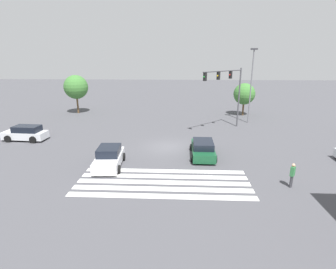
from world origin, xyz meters
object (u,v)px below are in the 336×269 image
at_px(tree_corner_b, 244,94).
at_px(tree_corner_a, 76,87).
at_px(traffic_signal_mast, 229,85).
at_px(car_4, 26,133).
at_px(car_1, 109,158).
at_px(pedestrian, 292,174).
at_px(street_light_pole_a, 251,80).
at_px(car_2, 203,149).

bearing_deg(tree_corner_b, tree_corner_a, 179.00).
distance_m(tree_corner_a, tree_corner_b, 25.17).
bearing_deg(traffic_signal_mast, car_4, -31.59).
bearing_deg(car_1, traffic_signal_mast, 132.29).
xyz_separation_m(car_1, car_4, (-10.48, 6.36, 0.01)).
xyz_separation_m(traffic_signal_mast, pedestrian, (1.97, -14.37, -4.35)).
relative_size(traffic_signal_mast, tree_corner_b, 1.51).
relative_size(traffic_signal_mast, street_light_pole_a, 0.76).
bearing_deg(street_light_pole_a, traffic_signal_mast, -133.60).
distance_m(car_2, tree_corner_a, 25.25).
distance_m(street_light_pole_a, tree_corner_a, 25.35).
bearing_deg(pedestrian, street_light_pole_a, -53.01).
bearing_deg(traffic_signal_mast, car_1, 1.03).
distance_m(car_2, street_light_pole_a, 15.19).
height_order(car_1, car_4, car_1).
xyz_separation_m(car_4, tree_corner_b, (25.43, 13.38, 2.42)).
bearing_deg(car_2, car_4, 79.04).
relative_size(traffic_signal_mast, car_2, 1.56).
height_order(traffic_signal_mast, tree_corner_b, traffic_signal_mast).
bearing_deg(tree_corner_a, car_4, -91.15).
relative_size(car_1, street_light_pole_a, 0.45).
relative_size(car_2, car_4, 1.02).
xyz_separation_m(car_2, tree_corner_a, (-17.82, 17.57, 3.31)).
bearing_deg(car_2, car_1, 109.63).
bearing_deg(tree_corner_a, tree_corner_b, -1.00).
bearing_deg(tree_corner_b, car_2, -113.16).
xyz_separation_m(pedestrian, tree_corner_b, (1.88, 22.60, 2.23)).
bearing_deg(car_2, tree_corner_a, 46.17).
distance_m(car_4, tree_corner_a, 14.19).
bearing_deg(car_4, tree_corner_b, -148.71).
xyz_separation_m(traffic_signal_mast, car_4, (-21.58, -5.15, -4.54)).
xyz_separation_m(street_light_pole_a, tree_corner_a, (-24.81, 4.98, -1.54)).
height_order(car_2, tree_corner_b, tree_corner_b).
height_order(street_light_pole_a, tree_corner_b, street_light_pole_a).
relative_size(traffic_signal_mast, tree_corner_a, 1.23).
xyz_separation_m(car_1, street_light_pole_a, (14.61, 15.19, 4.79)).
bearing_deg(tree_corner_b, street_light_pole_a, -94.28).
bearing_deg(tree_corner_b, car_4, -152.26).
bearing_deg(tree_corner_a, pedestrian, -44.70).
height_order(tree_corner_a, tree_corner_b, tree_corner_a).
xyz_separation_m(tree_corner_a, tree_corner_b, (25.15, -0.44, -0.82)).
xyz_separation_m(car_2, tree_corner_b, (7.33, 17.13, 2.49)).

